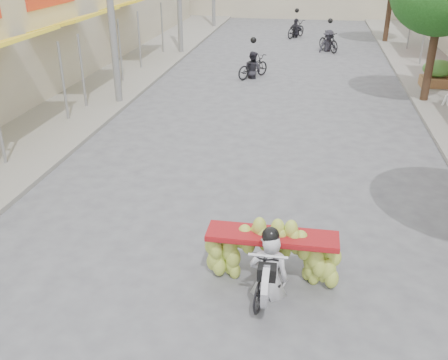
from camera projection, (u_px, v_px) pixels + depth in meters
The scene contains 6 objects.
sidewalk_left at pixel (109, 80), 20.83m from camera, with size 4.00×60.00×0.12m, color gray.
produce_crate_far at pixel (438, 71), 19.41m from camera, with size 1.20×0.88×1.16m.
banana_motorbike at pixel (271, 252), 8.09m from camera, with size 2.20×1.85×2.18m.
bg_motorbike_a at pixel (253, 61), 21.08m from camera, with size 1.48×1.77×1.95m.
bg_motorbike_b at pixel (329, 36), 26.11m from camera, with size 1.38×1.80×1.95m.
bg_motorbike_c at pixel (296, 25), 30.03m from camera, with size 1.38×1.89×1.95m.
Camera 1 is at (1.27, -4.48, 5.27)m, focal length 40.00 mm.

